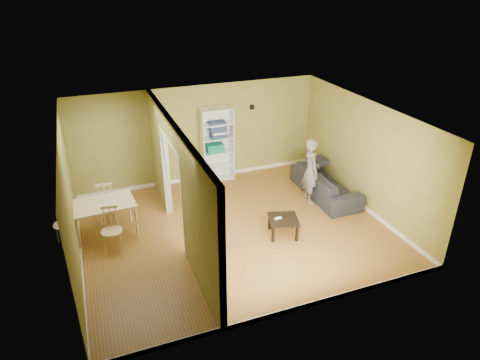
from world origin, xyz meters
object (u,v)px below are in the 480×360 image
at_px(person, 311,165).
at_px(coffee_table, 283,221).
at_px(dining_table, 103,206).
at_px(chair_left, 64,223).
at_px(chair_far, 106,200).
at_px(sofa, 325,180).
at_px(chair_near, 111,230).
at_px(bookshelf, 217,144).

bearing_deg(person, coffee_table, 141.63).
bearing_deg(dining_table, coffee_table, -20.60).
distance_m(chair_left, chair_far, 1.12).
relative_size(sofa, coffee_table, 3.67).
height_order(sofa, chair_left, chair_left).
bearing_deg(sofa, chair_left, 90.71).
bearing_deg(chair_left, coffee_table, 55.93).
bearing_deg(chair_far, chair_near, 93.27).
bearing_deg(bookshelf, coffee_table, -81.88).
relative_size(bookshelf, chair_far, 1.97).
distance_m(sofa, coffee_table, 2.20).
bearing_deg(dining_table, chair_left, -178.54).
height_order(person, coffee_table, person).
distance_m(dining_table, chair_far, 0.69).
distance_m(coffee_table, chair_far, 4.01).
bearing_deg(coffee_table, person, 42.10).
xyz_separation_m(chair_near, chair_far, (0.02, 1.24, 0.04)).
bearing_deg(person, bookshelf, 50.29).
bearing_deg(chair_far, person, 174.09).
xyz_separation_m(dining_table, chair_far, (0.09, 0.65, -0.21)).
relative_size(person, chair_far, 1.89).
bearing_deg(chair_left, chair_near, 39.98).
bearing_deg(dining_table, chair_far, 81.92).
bearing_deg(sofa, person, 102.82).
relative_size(bookshelf, chair_left, 2.05).
bearing_deg(person, chair_left, 97.89).
relative_size(chair_left, chair_near, 1.05).
height_order(sofa, dining_table, sofa).
relative_size(bookshelf, chair_near, 2.15).
height_order(person, chair_left, person).
relative_size(person, dining_table, 1.51).
distance_m(coffee_table, chair_left, 4.58).
relative_size(coffee_table, dining_table, 0.48).
distance_m(person, dining_table, 4.87).
bearing_deg(chair_near, sofa, 13.18).
height_order(dining_table, chair_far, chair_far).
bearing_deg(coffee_table, bookshelf, 98.12).
distance_m(person, bookshelf, 2.66).
relative_size(bookshelf, dining_table, 1.58).
height_order(coffee_table, dining_table, dining_table).
bearing_deg(chair_near, dining_table, 105.09).
xyz_separation_m(person, chair_near, (-4.78, -0.41, -0.50)).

